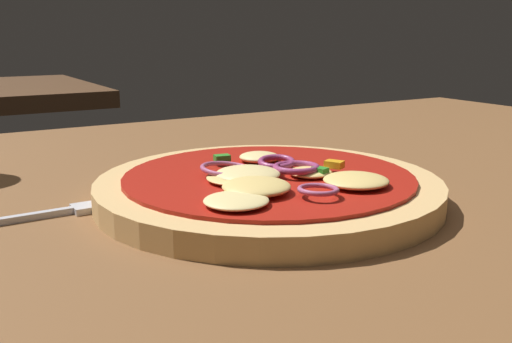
% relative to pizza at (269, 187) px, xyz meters
% --- Properties ---
extents(dining_table, '(1.44, 0.87, 0.04)m').
position_rel_pizza_xyz_m(dining_table, '(-0.03, 0.01, -0.03)').
color(dining_table, brown).
rests_on(dining_table, ground).
extents(pizza, '(0.28, 0.28, 0.03)m').
position_rel_pizza_xyz_m(pizza, '(0.00, 0.00, 0.00)').
color(pizza, tan).
rests_on(pizza, dining_table).
extents(fork, '(0.18, 0.02, 0.01)m').
position_rel_pizza_xyz_m(fork, '(-0.17, 0.05, -0.01)').
color(fork, silver).
rests_on(fork, dining_table).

